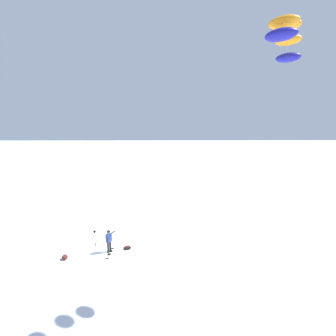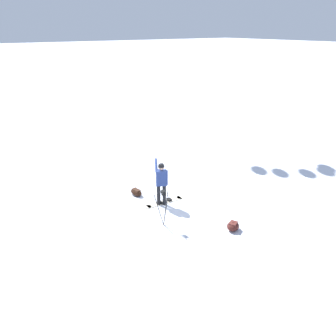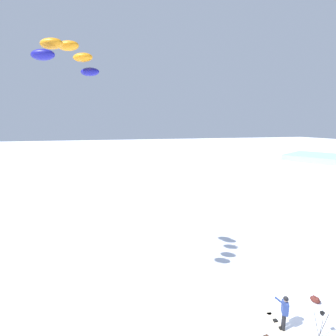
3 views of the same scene
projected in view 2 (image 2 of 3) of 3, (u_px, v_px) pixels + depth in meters
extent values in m
plane|color=white|center=(171.00, 204.00, 13.75)|extent=(300.00, 300.00, 0.00)
cylinder|color=black|center=(159.00, 195.00, 13.53)|extent=(0.14, 0.14, 0.84)
cylinder|color=black|center=(164.00, 195.00, 13.54)|extent=(0.14, 0.14, 0.84)
cube|color=navy|center=(161.00, 178.00, 13.26)|extent=(0.48, 0.43, 0.60)
sphere|color=tan|center=(161.00, 167.00, 13.10)|extent=(0.23, 0.23, 0.23)
sphere|color=black|center=(161.00, 166.00, 13.09)|extent=(0.24, 0.24, 0.24)
cylinder|color=navy|center=(156.00, 165.00, 13.33)|extent=(0.36, 0.51, 0.42)
cylinder|color=navy|center=(167.00, 178.00, 13.26)|extent=(0.09, 0.09, 0.60)
cube|color=beige|center=(164.00, 202.00, 13.87)|extent=(1.54, 0.40, 0.02)
cylinder|color=beige|center=(148.00, 207.00, 13.50)|extent=(0.30, 0.30, 0.02)
cylinder|color=beige|center=(180.00, 197.00, 14.25)|extent=(0.30, 0.30, 0.02)
cube|color=black|center=(160.00, 202.00, 13.74)|extent=(0.15, 0.21, 0.08)
cube|color=black|center=(169.00, 200.00, 13.96)|extent=(0.15, 0.21, 0.08)
ellipsoid|color=black|center=(136.00, 192.00, 14.41)|extent=(0.39, 0.63, 0.26)
cube|color=#402618|center=(136.00, 190.00, 14.37)|extent=(0.23, 0.38, 0.08)
cylinder|color=#262628|center=(166.00, 212.00, 11.94)|extent=(0.08, 0.35, 1.18)
cylinder|color=#262628|center=(166.00, 208.00, 12.21)|extent=(0.32, 0.18, 1.18)
cylinder|color=#262628|center=(159.00, 210.00, 12.09)|extent=(0.27, 0.25, 1.18)
cube|color=black|center=(163.00, 194.00, 11.85)|extent=(0.10, 0.10, 0.06)
cube|color=black|center=(163.00, 192.00, 11.82)|extent=(0.12, 0.16, 0.10)
ellipsoid|color=#4C1E19|center=(233.00, 226.00, 11.94)|extent=(0.62, 0.57, 0.30)
cube|color=brown|center=(233.00, 224.00, 11.90)|extent=(0.37, 0.34, 0.08)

